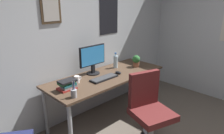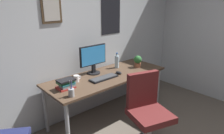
{
  "view_description": "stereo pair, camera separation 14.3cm",
  "coord_description": "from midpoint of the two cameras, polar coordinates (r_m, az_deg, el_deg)",
  "views": [
    {
      "loc": [
        -1.82,
        -0.39,
        1.81
      ],
      "look_at": [
        0.16,
        1.61,
        0.88
      ],
      "focal_mm": 33.1,
      "sensor_mm": 36.0,
      "label": 1
    },
    {
      "loc": [
        -1.72,
        -0.48,
        1.81
      ],
      "look_at": [
        0.16,
        1.61,
        0.88
      ],
      "focal_mm": 33.1,
      "sensor_mm": 36.0,
      "label": 2
    }
  ],
  "objects": [
    {
      "name": "coffee_mug_near",
      "position": [
        2.85,
        -8.36,
        -3.19
      ],
      "size": [
        0.11,
        0.07,
        0.09
      ],
      "color": "white",
      "rests_on": "desk"
    },
    {
      "name": "computer_mouse",
      "position": [
        3.13,
        3.18,
        -1.57
      ],
      "size": [
        0.06,
        0.11,
        0.04
      ],
      "color": "black",
      "rests_on": "desk"
    },
    {
      "name": "keyboard",
      "position": [
        2.93,
        -0.86,
        -3.05
      ],
      "size": [
        0.43,
        0.15,
        0.03
      ],
      "color": "black",
      "rests_on": "desk"
    },
    {
      "name": "pen_cup",
      "position": [
        2.44,
        -9.53,
        -6.87
      ],
      "size": [
        0.07,
        0.07,
        0.2
      ],
      "color": "#9EA0A5",
      "rests_on": "desk"
    },
    {
      "name": "desk",
      "position": [
        3.11,
        0.09,
        -3.4
      ],
      "size": [
        1.88,
        0.72,
        0.73
      ],
      "color": "#4C3828",
      "rests_on": "ground_plane"
    },
    {
      "name": "book_stack_left",
      "position": [
        2.66,
        -11.02,
        -4.62
      ],
      "size": [
        0.22,
        0.17,
        0.12
      ],
      "color": "#B22D28",
      "rests_on": "desk"
    },
    {
      "name": "office_chair",
      "position": [
        2.65,
        11.21,
        -10.94
      ],
      "size": [
        0.58,
        0.59,
        0.95
      ],
      "color": "#591E1E",
      "rests_on": "ground_plane"
    },
    {
      "name": "monitor",
      "position": [
        3.09,
        -3.9,
        2.45
      ],
      "size": [
        0.46,
        0.2,
        0.43
      ],
      "color": "black",
      "rests_on": "desk"
    },
    {
      "name": "wall_back",
      "position": [
        3.17,
        -7.39,
        9.01
      ],
      "size": [
        4.4,
        0.1,
        2.6
      ],
      "color": "silver",
      "rests_on": "ground_plane"
    },
    {
      "name": "water_bottle",
      "position": [
        3.38,
        2.56,
        1.52
      ],
      "size": [
        0.07,
        0.07,
        0.25
      ],
      "color": "silver",
      "rests_on": "desk"
    },
    {
      "name": "potted_plant",
      "position": [
        3.45,
        8.3,
        1.65
      ],
      "size": [
        0.13,
        0.13,
        0.2
      ],
      "color": "brown",
      "rests_on": "desk"
    }
  ]
}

